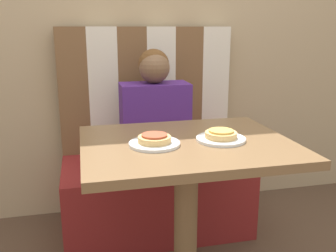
% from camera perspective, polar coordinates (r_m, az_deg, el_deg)
% --- Properties ---
extents(wall_back, '(7.00, 0.05, 2.60)m').
position_cam_1_polar(wall_back, '(2.43, -3.81, 17.26)').
color(wall_back, tan).
rests_on(wall_back, ground_plane).
extents(booth_seat, '(1.08, 0.58, 0.43)m').
position_cam_1_polar(booth_seat, '(2.31, -1.91, -10.34)').
color(booth_seat, maroon).
rests_on(booth_seat, ground_plane).
extents(booth_backrest, '(1.08, 0.07, 0.77)m').
position_cam_1_polar(booth_backrest, '(2.37, -3.26, 5.53)').
color(booth_backrest, brown).
rests_on(booth_backrest, booth_seat).
extents(dining_table, '(0.84, 0.68, 0.75)m').
position_cam_1_polar(dining_table, '(1.55, 2.82, -6.41)').
color(dining_table, brown).
rests_on(dining_table, ground_plane).
extents(person, '(0.39, 0.21, 0.65)m').
position_cam_1_polar(person, '(2.14, -2.04, 2.32)').
color(person, '#4C237A').
rests_on(person, booth_seat).
extents(plate_left, '(0.20, 0.20, 0.01)m').
position_cam_1_polar(plate_left, '(1.46, -2.07, -2.71)').
color(plate_left, white).
rests_on(plate_left, dining_table).
extents(plate_right, '(0.20, 0.20, 0.01)m').
position_cam_1_polar(plate_right, '(1.53, 8.05, -1.98)').
color(plate_right, white).
rests_on(plate_right, dining_table).
extents(pizza_left, '(0.13, 0.13, 0.03)m').
position_cam_1_polar(pizza_left, '(1.45, -2.08, -1.92)').
color(pizza_left, tan).
rests_on(pizza_left, plate_left).
extents(pizza_right, '(0.13, 0.13, 0.03)m').
position_cam_1_polar(pizza_right, '(1.53, 8.08, -1.23)').
color(pizza_right, tan).
rests_on(pizza_right, plate_right).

